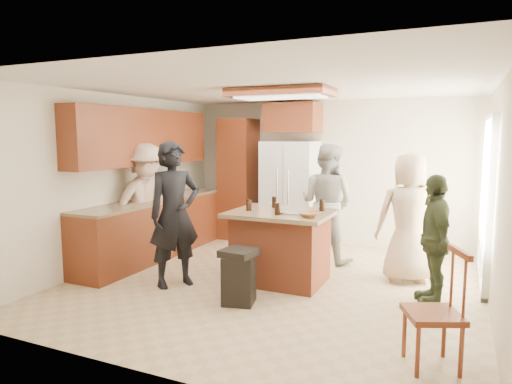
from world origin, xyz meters
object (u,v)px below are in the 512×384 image
at_px(person_front_left, 175,215).
at_px(person_behind_right, 409,217).
at_px(trash_bin, 239,276).
at_px(refrigerator, 290,193).
at_px(spindle_chair, 435,314).
at_px(person_counter, 146,203).
at_px(person_behind_left, 327,203).
at_px(person_side_right, 434,239).
at_px(kitchen_island, 281,246).

height_order(person_front_left, person_behind_right, person_front_left).
bearing_deg(trash_bin, refrigerator, 98.78).
bearing_deg(spindle_chair, person_counter, 158.68).
height_order(person_behind_right, refrigerator, refrigerator).
xyz_separation_m(person_behind_right, refrigerator, (-2.10, 1.30, 0.05)).
bearing_deg(refrigerator, person_behind_left, -42.24).
height_order(person_behind_right, person_counter, person_counter).
relative_size(person_side_right, kitchen_island, 1.15).
bearing_deg(person_side_right, person_behind_left, -142.73).
relative_size(person_front_left, person_counter, 1.02).
distance_m(person_behind_right, spindle_chair, 2.34).
bearing_deg(trash_bin, kitchen_island, 80.84).
bearing_deg(person_counter, refrigerator, -30.04).
relative_size(person_counter, spindle_chair, 1.79).
bearing_deg(kitchen_island, person_side_right, 0.53).
height_order(person_behind_right, trash_bin, person_behind_right).
bearing_deg(person_counter, person_behind_left, -55.57).
xyz_separation_m(person_behind_right, person_counter, (-3.69, -0.64, 0.04)).
xyz_separation_m(person_behind_left, spindle_chair, (1.69, -2.77, -0.44)).
bearing_deg(person_behind_right, kitchen_island, 6.55).
xyz_separation_m(person_behind_right, kitchen_island, (-1.50, -0.70, -0.37)).
xyz_separation_m(person_front_left, person_behind_left, (1.43, 1.90, -0.02)).
relative_size(person_counter, trash_bin, 2.83).
distance_m(person_side_right, trash_bin, 2.25).
relative_size(refrigerator, spindle_chair, 1.81).
bearing_deg(person_side_right, spindle_chair, -11.62).
bearing_deg(refrigerator, spindle_chair, -54.32).
bearing_deg(person_behind_right, trash_bin, 26.07).
height_order(person_front_left, person_counter, person_front_left).
xyz_separation_m(trash_bin, spindle_chair, (2.11, -0.63, 0.13)).
relative_size(person_side_right, person_counter, 0.83).
distance_m(person_behind_left, person_behind_right, 1.34).
bearing_deg(person_behind_left, trash_bin, 90.89).
xyz_separation_m(kitchen_island, trash_bin, (-0.15, -0.93, -0.16)).
bearing_deg(refrigerator, person_behind_right, -31.77).
distance_m(person_behind_right, kitchen_island, 1.70).
bearing_deg(person_counter, trash_bin, -106.56).
relative_size(person_behind_left, person_behind_right, 1.05).
bearing_deg(person_counter, person_behind_right, -70.89).
distance_m(person_side_right, kitchen_island, 1.87).
bearing_deg(trash_bin, person_behind_left, 79.05).
relative_size(person_behind_right, refrigerator, 0.94).
distance_m(person_front_left, person_behind_right, 3.01).
distance_m(refrigerator, kitchen_island, 2.14).
distance_m(person_front_left, refrigerator, 2.75).
xyz_separation_m(refrigerator, trash_bin, (0.45, -2.93, -0.58)).
bearing_deg(spindle_chair, trash_bin, 163.32).
bearing_deg(person_side_right, person_counter, -106.19).
bearing_deg(spindle_chair, person_side_right, 93.92).
bearing_deg(spindle_chair, person_behind_right, 101.39).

